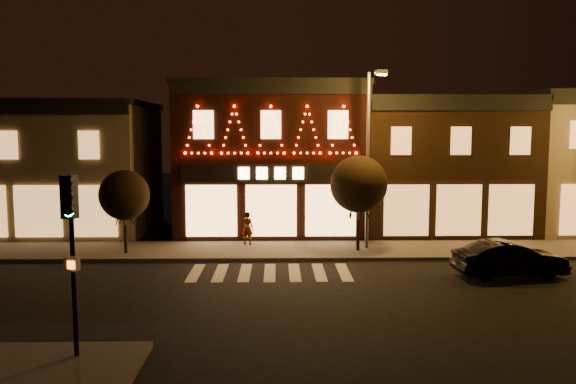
{
  "coord_description": "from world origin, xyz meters",
  "views": [
    {
      "loc": [
        0.29,
        -18.87,
        5.7
      ],
      "look_at": [
        0.73,
        4.0,
        3.27
      ],
      "focal_mm": 36.09,
      "sensor_mm": 36.0,
      "label": 1
    }
  ],
  "objects_px": {
    "streetlamp_mid": "(370,146)",
    "pedestrian": "(247,228)",
    "dark_sedan": "(510,259)",
    "traffic_signal_near": "(71,229)"
  },
  "relations": [
    {
      "from": "traffic_signal_near",
      "to": "pedestrian",
      "type": "bearing_deg",
      "value": 88.31
    },
    {
      "from": "streetlamp_mid",
      "to": "pedestrian",
      "type": "xyz_separation_m",
      "value": [
        -5.76,
        1.13,
        -4.03
      ]
    },
    {
      "from": "dark_sedan",
      "to": "pedestrian",
      "type": "distance_m",
      "value": 12.1
    },
    {
      "from": "pedestrian",
      "to": "dark_sedan",
      "type": "bearing_deg",
      "value": 169.43
    },
    {
      "from": "pedestrian",
      "to": "streetlamp_mid",
      "type": "bearing_deg",
      "value": -172.4
    },
    {
      "from": "streetlamp_mid",
      "to": "dark_sedan",
      "type": "distance_m",
      "value": 8.01
    },
    {
      "from": "streetlamp_mid",
      "to": "pedestrian",
      "type": "distance_m",
      "value": 7.12
    },
    {
      "from": "streetlamp_mid",
      "to": "dark_sedan",
      "type": "height_order",
      "value": "streetlamp_mid"
    },
    {
      "from": "traffic_signal_near",
      "to": "pedestrian",
      "type": "xyz_separation_m",
      "value": [
        3.5,
        14.16,
        -2.39
      ]
    },
    {
      "from": "dark_sedan",
      "to": "pedestrian",
      "type": "relative_size",
      "value": 2.66
    }
  ]
}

